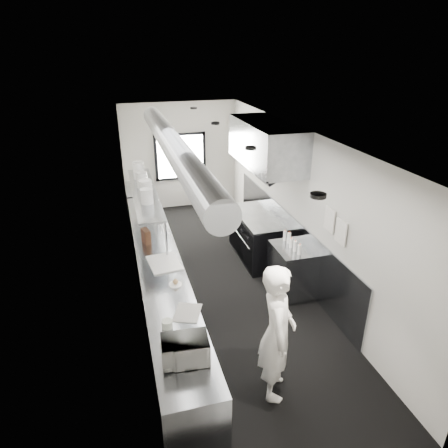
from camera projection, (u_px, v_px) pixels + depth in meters
floor at (220, 280)px, 7.56m from camera, size 3.00×8.00×0.01m
ceiling at (219, 133)px, 6.40m from camera, size 3.00×8.00×0.01m
wall_back at (180, 156)px, 10.49m from camera, size 3.00×0.02×2.80m
wall_front at (337, 383)px, 3.47m from camera, size 3.00×0.02×2.80m
wall_left at (132, 222)px, 6.61m from camera, size 0.02×8.00×2.80m
wall_right at (297, 204)px, 7.34m from camera, size 0.02×8.00×2.80m
wall_cladding at (287, 239)px, 7.95m from camera, size 0.03×5.50×1.10m
hvac_duct at (173, 145)px, 6.68m from camera, size 0.40×6.40×0.40m
service_window at (181, 157)px, 10.46m from camera, size 1.36×0.05×1.25m
exhaust_hood at (266, 144)px, 7.45m from camera, size 0.81×2.20×0.88m
prep_counter at (161, 283)px, 6.65m from camera, size 0.70×6.00×0.90m
pass_shelf at (145, 193)px, 7.51m from camera, size 0.45×3.00×0.68m
range at (259, 236)px, 8.23m from camera, size 0.88×1.60×0.94m
bottle_station at (292, 270)px, 7.04m from camera, size 0.65×0.80×0.90m
far_work_table at (142, 205)px, 9.90m from camera, size 0.70×1.20×0.90m
notice_sheet_a at (330, 220)px, 6.20m from camera, size 0.02×0.28×0.38m
notice_sheet_b at (341, 232)px, 5.91m from camera, size 0.02×0.28×0.38m
line_cook at (277, 332)px, 4.80m from camera, size 0.65×0.78×1.84m
microwave at (185, 350)px, 4.35m from camera, size 0.50×0.40×0.29m
deli_tub_a at (168, 342)px, 4.59m from camera, size 0.18×0.18×0.11m
deli_tub_b at (167, 324)px, 4.90m from camera, size 0.17×0.17×0.10m
newspaper at (187, 312)px, 5.18m from camera, size 0.46×0.50×0.01m
small_plate at (176, 284)px, 5.78m from camera, size 0.20×0.20×0.02m
pastry at (175, 282)px, 5.76m from camera, size 0.08×0.08×0.08m
cutting_board at (164, 263)px, 6.35m from camera, size 0.54×0.67×0.02m
knife_block at (146, 236)px, 6.97m from camera, size 0.16×0.25×0.25m
plate_stack_a at (147, 196)px, 6.88m from camera, size 0.25×0.25×0.26m
plate_stack_b at (146, 188)px, 7.19m from camera, size 0.30×0.30×0.30m
plate_stack_c at (142, 180)px, 7.65m from camera, size 0.22×0.22×0.30m
plate_stack_d at (138, 170)px, 8.13m from camera, size 0.22×0.22×0.34m
squeeze_bottle_a at (300, 250)px, 6.59m from camera, size 0.07×0.07×0.18m
squeeze_bottle_b at (295, 246)px, 6.70m from camera, size 0.07×0.07×0.19m
squeeze_bottle_c at (291, 243)px, 6.82m from camera, size 0.07×0.07×0.17m
squeeze_bottle_d at (289, 238)px, 6.97m from camera, size 0.08×0.08×0.20m
squeeze_bottle_e at (285, 236)px, 7.07m from camera, size 0.08×0.08×0.18m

